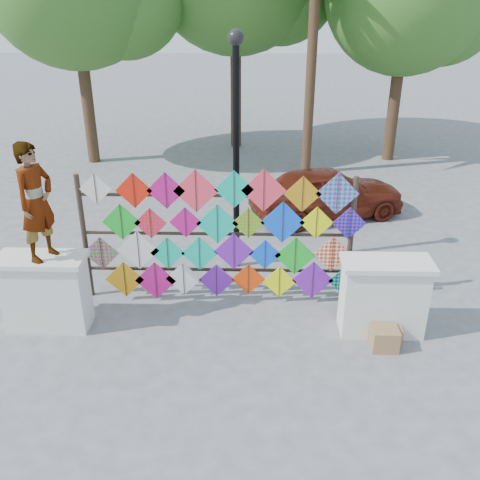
# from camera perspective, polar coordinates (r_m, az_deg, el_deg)

# --- Properties ---
(ground) EXTENTS (80.00, 80.00, 0.00)m
(ground) POSITION_cam_1_polar(r_m,az_deg,el_deg) (9.10, -2.68, -8.63)
(ground) COLOR gray
(ground) RESTS_ON ground
(parapet_left) EXTENTS (1.40, 0.65, 1.28)m
(parapet_left) POSITION_cam_1_polar(r_m,az_deg,el_deg) (9.18, -20.00, -5.22)
(parapet_left) COLOR white
(parapet_left) RESTS_ON ground
(parapet_right) EXTENTS (1.40, 0.65, 1.28)m
(parapet_right) POSITION_cam_1_polar(r_m,az_deg,el_deg) (8.81, 15.04, -5.82)
(parapet_right) COLOR white
(parapet_right) RESTS_ON ground
(kite_rack) EXTENTS (4.92, 0.24, 2.44)m
(kite_rack) POSITION_cam_1_polar(r_m,az_deg,el_deg) (9.12, -1.90, 0.29)
(kite_rack) COLOR #30241B
(kite_rack) RESTS_ON ground
(vendor_woman) EXTENTS (0.67, 0.79, 1.84)m
(vendor_woman) POSITION_cam_1_polar(r_m,az_deg,el_deg) (8.50, -20.93, 3.79)
(vendor_woman) COLOR #99999E
(vendor_woman) RESTS_ON parapet_left
(sedan) EXTENTS (3.94, 2.51, 1.25)m
(sedan) POSITION_cam_1_polar(r_m,az_deg,el_deg) (13.02, 9.30, 5.02)
(sedan) COLOR #5C1C0F
(sedan) RESTS_ON ground
(lamppost) EXTENTS (0.28, 0.28, 4.46)m
(lamppost) POSITION_cam_1_polar(r_m,az_deg,el_deg) (9.82, -0.42, 11.28)
(lamppost) COLOR black
(lamppost) RESTS_ON ground
(cardboard_box_near) EXTENTS (0.40, 0.36, 0.36)m
(cardboard_box_near) POSITION_cam_1_polar(r_m,az_deg,el_deg) (8.67, 15.15, -10.09)
(cardboard_box_near) COLOR #976949
(cardboard_box_near) RESTS_ON ground
(cardboard_box_far) EXTENTS (0.37, 0.34, 0.31)m
(cardboard_box_far) POSITION_cam_1_polar(r_m,az_deg,el_deg) (8.82, 15.50, -9.66)
(cardboard_box_far) COLOR #976949
(cardboard_box_far) RESTS_ON ground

